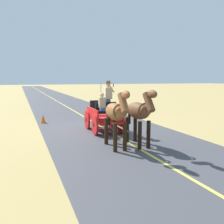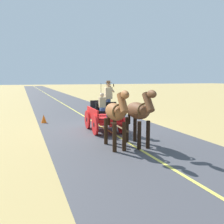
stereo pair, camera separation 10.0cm
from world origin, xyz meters
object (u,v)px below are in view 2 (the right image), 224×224
(horse_drawn_carriage, at_px, (104,115))
(horse_near_side, at_px, (139,112))
(traffic_cone, at_px, (44,119))
(horse_off_side, at_px, (116,113))

(horse_drawn_carriage, bearing_deg, horse_near_side, 96.82)
(traffic_cone, bearing_deg, horse_near_side, 115.02)
(horse_drawn_carriage, xyz_separation_m, horse_near_side, (-0.36, 3.04, 0.51))
(traffic_cone, bearing_deg, horse_drawn_carriage, 127.95)
(horse_drawn_carriage, distance_m, horse_off_side, 3.11)
(horse_near_side, relative_size, horse_off_side, 1.00)
(horse_near_side, distance_m, traffic_cone, 7.16)
(horse_off_side, bearing_deg, traffic_cone, -72.09)
(horse_off_side, bearing_deg, horse_drawn_carriage, -100.65)
(horse_drawn_carriage, bearing_deg, traffic_cone, -52.05)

